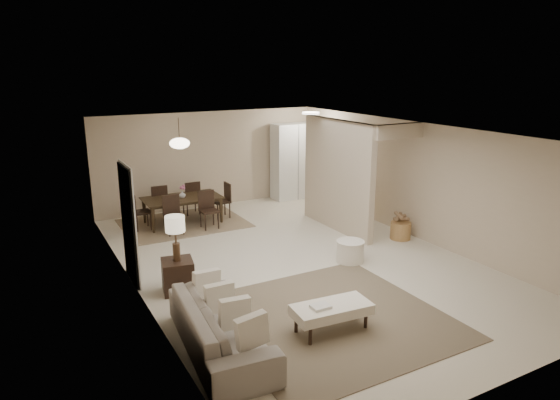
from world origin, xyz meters
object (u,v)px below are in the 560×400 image
pantry_cabinet (293,161)px  sofa (220,327)px  wicker_basket (400,231)px  round_pouf (350,251)px  ottoman_bench (332,310)px  side_table (178,276)px  dining_table (183,211)px

pantry_cabinet → sofa: size_ratio=0.92×
wicker_basket → pantry_cabinet: bearing=93.8°
pantry_cabinet → round_pouf: (-1.47, -4.69, -0.84)m
pantry_cabinet → round_pouf: pantry_cabinet is taller
round_pouf → wicker_basket: (1.75, 0.54, -0.02)m
wicker_basket → ottoman_bench: bearing=-144.7°
ottoman_bench → side_table: side_table is taller
sofa → side_table: size_ratio=4.16×
dining_table → pantry_cabinet: bearing=13.9°
dining_table → ottoman_bench: bearing=-87.0°
ottoman_bench → side_table: bearing=128.3°
side_table → pantry_cabinet: bearing=42.6°
dining_table → side_table: bearing=-109.1°
sofa → dining_table: bearing=-8.0°
pantry_cabinet → side_table: size_ratio=3.83×
ottoman_bench → side_table: size_ratio=2.12×
sofa → side_table: (0.05, 1.98, -0.06)m
wicker_basket → dining_table: size_ratio=0.24×
ottoman_bench → side_table: 2.73m
side_table → round_pouf: bearing=-5.7°
wicker_basket → dining_table: (-3.78, 3.31, 0.13)m
pantry_cabinet → side_table: pantry_cabinet is taller
round_pouf → ottoman_bench: bearing=-132.2°
side_table → dining_table: 3.74m
pantry_cabinet → side_table: 6.50m
sofa → ottoman_bench: sofa is taller
side_table → ottoman_bench: bearing=-56.6°
ottoman_bench → dining_table: (-0.26, 5.81, -0.00)m
sofa → round_pouf: sofa is taller
sofa → round_pouf: size_ratio=4.25×
pantry_cabinet → dining_table: pantry_cabinet is taller
ottoman_bench → wicker_basket: 4.32m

